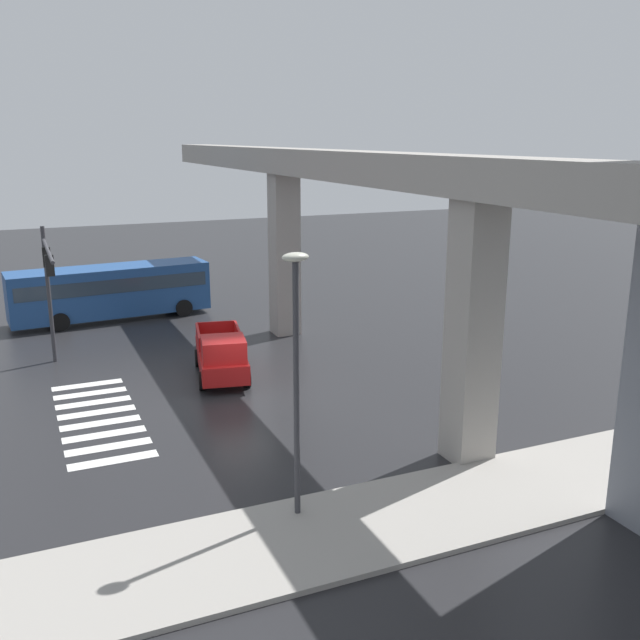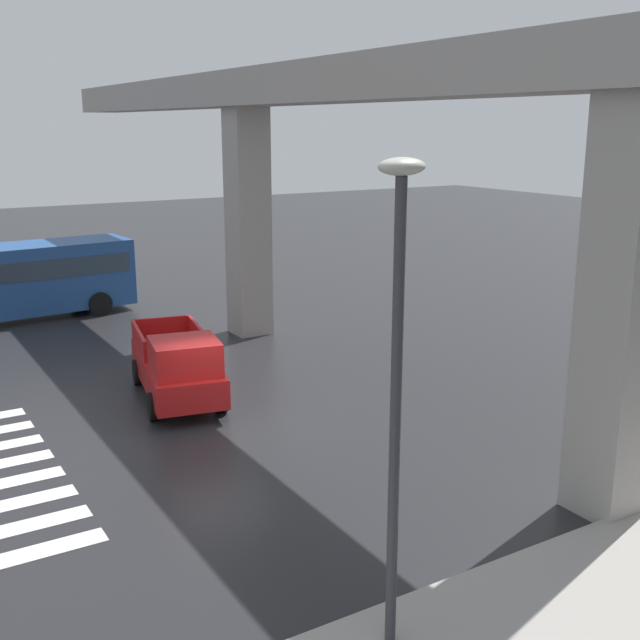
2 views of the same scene
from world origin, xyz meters
name	(u,v)px [view 1 (image 1 of 2)]	position (x,y,z in m)	size (l,w,h in m)	color
ground_plane	(242,397)	(0.00, 0.00, 0.00)	(120.00, 120.00, 0.00)	#232326
crosswalk_stripes	(99,418)	(0.00, -5.49, 0.01)	(8.25, 2.80, 0.01)	silver
elevated_overpass	(356,190)	(0.00, 4.93, 7.93)	(52.34, 1.86, 9.44)	#9E9991
sidewalk_east	(429,510)	(10.59, 2.00, 0.07)	(4.00, 36.00, 0.15)	#9E9991
pickup_truck	(222,356)	(-2.48, -0.10, 0.99)	(5.37, 2.84, 2.08)	red
city_bus	(111,289)	(-14.74, -2.98, 1.72)	(3.41, 10.96, 2.99)	#234C8C
traffic_signal_mast	(48,274)	(-6.08, -6.49, 4.39)	(6.49, 0.32, 6.20)	#38383D
street_lamp_near_corner	(296,357)	(9.39, -1.39, 4.56)	(0.44, 0.70, 7.24)	#38383D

